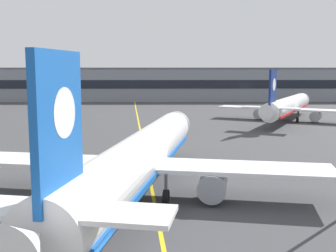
{
  "coord_description": "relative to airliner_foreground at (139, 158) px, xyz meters",
  "views": [
    {
      "loc": [
        1.92,
        -19.48,
        10.79
      ],
      "look_at": [
        2.44,
        16.24,
        5.95
      ],
      "focal_mm": 44.99,
      "sensor_mm": 36.0,
      "label": 1
    }
  ],
  "objects": [
    {
      "name": "airliner_foreground",
      "position": [
        0.0,
        0.0,
        0.0
      ],
      "size": [
        32.34,
        41.29,
        11.65
      ],
      "color": "white",
      "rests_on": "ground"
    },
    {
      "name": "taxiway_centreline",
      "position": [
        -0.02,
        14.78,
        -3.37
      ],
      "size": [
        14.54,
        179.46,
        0.01
      ],
      "primitive_type": "cube",
      "rotation": [
        0.0,
        0.0,
        0.08
      ],
      "color": "yellow",
      "rests_on": "ground"
    },
    {
      "name": "terminal_building",
      "position": [
        3.32,
        110.09,
        2.29
      ],
      "size": [
        126.67,
        12.4,
        11.31
      ],
      "color": "gray",
      "rests_on": "ground"
    },
    {
      "name": "safety_cone_by_nose_gear",
      "position": [
        -0.11,
        17.17,
        -3.11
      ],
      "size": [
        0.44,
        0.44,
        0.55
      ],
      "color": "orange",
      "rests_on": "ground"
    },
    {
      "name": "airliner_background",
      "position": [
        28.18,
        52.54,
        -0.26
      ],
      "size": [
        28.26,
        35.3,
        10.75
      ],
      "color": "white",
      "rests_on": "ground"
    }
  ]
}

